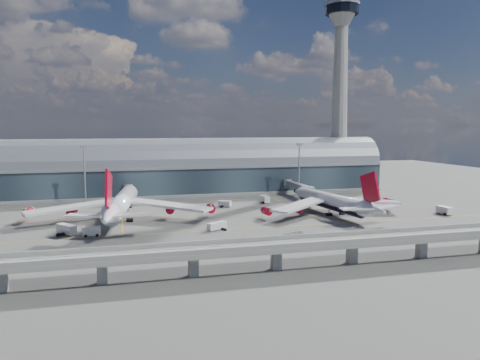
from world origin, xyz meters
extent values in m
plane|color=#474744|center=(0.00, 0.00, 0.00)|extent=(500.00, 500.00, 0.00)
cube|color=gold|center=(0.00, -10.00, 0.01)|extent=(200.00, 0.25, 0.01)
cube|color=gold|center=(0.00, 20.00, 0.01)|extent=(200.00, 0.25, 0.01)
cube|color=gold|center=(0.00, 50.00, 0.01)|extent=(200.00, 0.25, 0.01)
cube|color=gold|center=(-35.00, 30.00, 0.01)|extent=(0.25, 80.00, 0.01)
cube|color=gold|center=(35.00, 30.00, 0.01)|extent=(0.25, 80.00, 0.01)
cube|color=#202C36|center=(0.00, 78.00, 7.00)|extent=(200.00, 28.00, 14.00)
cylinder|color=slate|center=(0.00, 78.00, 14.00)|extent=(200.00, 28.00, 28.00)
cube|color=gray|center=(0.00, 64.00, 14.00)|extent=(200.00, 1.00, 1.20)
cube|color=gray|center=(0.00, 78.00, 0.60)|extent=(200.00, 30.00, 1.20)
cube|color=gray|center=(85.00, 83.00, 4.00)|extent=(18.00, 18.00, 8.00)
cone|color=gray|center=(85.00, 83.00, 45.00)|extent=(10.00, 10.00, 90.00)
cone|color=gray|center=(85.00, 83.00, 92.00)|extent=(16.00, 16.00, 8.00)
cylinder|color=black|center=(85.00, 83.00, 97.00)|extent=(18.00, 18.00, 5.00)
cylinder|color=slate|center=(85.00, 83.00, 100.00)|extent=(19.00, 19.00, 1.50)
cylinder|color=gray|center=(85.00, 83.00, 101.50)|extent=(2.40, 2.40, 3.00)
cube|color=gray|center=(0.00, -55.00, 5.50)|extent=(220.00, 8.50, 1.20)
cube|color=gray|center=(0.00, -59.00, 6.60)|extent=(220.00, 0.40, 1.20)
cube|color=gray|center=(0.00, -51.00, 6.60)|extent=(220.00, 0.40, 1.20)
cube|color=gray|center=(0.00, -56.50, 6.15)|extent=(220.00, 0.12, 0.12)
cube|color=gray|center=(0.00, -53.50, 6.15)|extent=(220.00, 0.12, 0.12)
cube|color=gray|center=(-60.00, -55.00, 2.50)|extent=(2.20, 2.20, 5.00)
cube|color=gray|center=(-40.00, -55.00, 2.50)|extent=(2.20, 2.20, 5.00)
cube|color=gray|center=(-20.00, -55.00, 2.50)|extent=(2.20, 2.20, 5.00)
cube|color=gray|center=(0.00, -55.00, 2.50)|extent=(2.20, 2.20, 5.00)
cube|color=gray|center=(20.00, -55.00, 2.50)|extent=(2.20, 2.20, 5.00)
cube|color=gray|center=(40.00, -55.00, 2.50)|extent=(2.20, 2.20, 5.00)
cylinder|color=gray|center=(-50.00, 55.00, 12.50)|extent=(0.70, 0.70, 25.00)
cube|color=gray|center=(-50.00, 55.00, 25.20)|extent=(3.00, 0.40, 1.00)
cylinder|color=gray|center=(50.00, 55.00, 12.50)|extent=(0.70, 0.70, 25.00)
cube|color=gray|center=(50.00, 55.00, 25.20)|extent=(3.00, 0.40, 1.00)
cylinder|color=white|center=(-35.05, 15.58, 6.25)|extent=(13.57, 53.87, 6.45)
cone|color=white|center=(-31.06, 45.08, 6.25)|extent=(7.48, 8.86, 6.45)
cone|color=white|center=(-39.32, -15.92, 7.06)|extent=(8.02, 12.86, 6.45)
cube|color=#A9071C|center=(-38.91, -12.92, 15.03)|extent=(2.32, 12.05, 13.35)
cube|color=white|center=(-52.05, 15.84, 5.45)|extent=(33.30, 18.84, 2.61)
cube|color=white|center=(-18.59, 11.32, 5.45)|extent=(31.11, 25.53, 2.61)
cylinder|color=#A9071C|center=(-52.40, 17.93, 3.63)|extent=(3.87, 5.43, 3.23)
cylinder|color=#A9071C|center=(-67.27, 19.94, 3.63)|extent=(3.87, 5.43, 3.23)
cylinder|color=#A9071C|center=(-17.70, 13.23, 3.63)|extent=(3.87, 5.43, 3.23)
cylinder|color=#A9071C|center=(-2.83, 11.22, 3.63)|extent=(3.87, 5.43, 3.23)
cylinder|color=gray|center=(-32.52, 34.27, 1.51)|extent=(0.50, 0.50, 3.03)
cylinder|color=gray|center=(-38.79, 12.01, 1.51)|extent=(0.61, 0.61, 3.03)
cylinder|color=gray|center=(-32.40, 11.15, 1.51)|extent=(0.61, 0.61, 3.03)
cylinder|color=black|center=(-38.79, 12.01, 0.55)|extent=(2.40, 1.80, 1.51)
cylinder|color=black|center=(-32.40, 11.15, 0.55)|extent=(2.40, 1.80, 1.51)
cylinder|color=white|center=(43.91, 7.02, 5.40)|extent=(10.87, 44.62, 5.31)
cone|color=white|center=(40.76, 31.72, 5.40)|extent=(6.20, 7.94, 5.31)
cone|color=white|center=(47.29, -19.49, 6.14)|extent=(6.66, 11.58, 5.31)
cube|color=#A9071C|center=(46.94, -16.76, 13.10)|extent=(2.02, 10.95, 12.13)
cube|color=white|center=(29.91, 3.39, 4.67)|extent=(26.79, 21.94, 2.27)
cube|color=white|center=(58.37, 7.02, 4.67)|extent=(28.44, 16.64, 2.27)
cylinder|color=black|center=(43.91, 7.02, 3.94)|extent=(9.50, 40.01, 4.52)
cylinder|color=#A9071C|center=(29.15, 5.14, 3.02)|extent=(3.49, 4.91, 2.93)
cylinder|color=#A9071C|center=(16.50, 3.53, 3.02)|extent=(3.49, 4.91, 2.93)
cylinder|color=#A9071C|center=(58.67, 8.90, 3.02)|extent=(3.49, 4.91, 2.93)
cylinder|color=#A9071C|center=(71.32, 10.52, 3.02)|extent=(3.49, 4.91, 2.93)
cylinder|color=gray|center=(41.94, 22.52, 1.37)|extent=(0.46, 0.46, 2.75)
cylinder|color=gray|center=(41.46, 3.02, 1.37)|extent=(0.55, 0.55, 2.75)
cylinder|color=gray|center=(47.28, 3.76, 1.37)|extent=(0.55, 0.55, 2.75)
cylinder|color=black|center=(41.46, 3.02, 0.50)|extent=(2.17, 1.62, 1.37)
cylinder|color=black|center=(47.28, 3.76, 0.50)|extent=(2.17, 1.62, 1.37)
cube|color=gray|center=(-31.55, 52.00, 5.20)|extent=(3.00, 24.00, 3.00)
cube|color=gray|center=(-31.55, 40.00, 5.20)|extent=(3.60, 3.60, 3.40)
cylinder|color=gray|center=(-31.55, 64.00, 5.20)|extent=(4.40, 4.40, 4.00)
cylinder|color=gray|center=(-31.55, 40.00, 1.70)|extent=(0.50, 0.50, 3.40)
cylinder|color=black|center=(-31.55, 40.00, 0.35)|extent=(1.40, 0.80, 0.80)
cube|color=gray|center=(47.41, 50.00, 5.20)|extent=(3.00, 28.00, 3.00)
cube|color=gray|center=(47.41, 36.00, 5.20)|extent=(3.60, 3.60, 3.40)
cylinder|color=gray|center=(47.41, 64.00, 5.20)|extent=(4.40, 4.40, 4.00)
cylinder|color=gray|center=(47.41, 36.00, 1.70)|extent=(0.50, 0.50, 3.40)
cylinder|color=black|center=(47.41, 36.00, 0.35)|extent=(1.40, 0.80, 0.80)
cube|color=silver|center=(-52.30, -3.84, 1.76)|extent=(6.73, 7.64, 2.86)
cylinder|color=black|center=(-50.79, -1.89, 0.50)|extent=(2.78, 2.47, 0.99)
cylinder|color=black|center=(-53.82, -5.79, 0.50)|extent=(2.78, 2.47, 0.99)
cube|color=silver|center=(-44.50, -8.61, 1.69)|extent=(5.36, 2.59, 2.75)
cylinder|color=black|center=(-42.80, -8.56, 0.48)|extent=(1.03, 2.67, 0.95)
cylinder|color=black|center=(-46.19, -8.66, 0.48)|extent=(1.03, 2.67, 0.95)
cube|color=silver|center=(-4.94, -9.93, 1.43)|extent=(7.28, 5.27, 2.33)
cylinder|color=black|center=(-2.93, -11.04, 0.40)|extent=(1.79, 2.35, 0.81)
cylinder|color=black|center=(-6.95, -8.82, 0.40)|extent=(1.79, 2.35, 0.81)
cube|color=silver|center=(86.10, -5.36, 1.70)|extent=(2.95, 6.56, 2.77)
cylinder|color=black|center=(86.26, -3.32, 0.48)|extent=(2.73, 1.17, 0.96)
cylinder|color=black|center=(85.93, -7.39, 0.48)|extent=(2.73, 1.17, 0.96)
cube|color=silver|center=(26.98, 38.10, 1.76)|extent=(3.21, 5.77, 2.86)
cylinder|color=black|center=(27.20, 39.85, 0.49)|extent=(2.85, 1.33, 0.99)
cylinder|color=black|center=(26.75, 36.36, 0.49)|extent=(2.85, 1.33, 0.99)
cube|color=silver|center=(7.42, 32.63, 1.44)|extent=(5.54, 4.93, 2.34)
cylinder|color=black|center=(8.79, 33.69, 0.40)|extent=(2.01, 2.27, 0.81)
cylinder|color=black|center=(6.05, 31.58, 0.40)|extent=(2.01, 2.27, 0.81)
cube|color=gray|center=(-34.12, -40.75, 0.23)|extent=(2.49, 1.99, 0.27)
cube|color=#A6A6AB|center=(-34.12, -40.75, 0.95)|extent=(2.12, 1.80, 1.36)
cube|color=gray|center=(-31.84, -40.12, 0.23)|extent=(2.49, 1.99, 0.27)
cube|color=#A6A6AB|center=(-31.84, -40.12, 0.95)|extent=(2.12, 1.80, 1.36)
cube|color=gray|center=(11.99, -27.43, 0.23)|extent=(2.56, 2.20, 0.27)
cube|color=#A6A6AB|center=(11.99, -27.43, 0.95)|extent=(2.20, 1.97, 1.35)
cube|color=gray|center=(14.13, -26.48, 0.23)|extent=(2.56, 2.20, 0.27)
cube|color=#A6A6AB|center=(14.13, -26.48, 0.95)|extent=(2.20, 1.97, 1.35)
cube|color=gray|center=(16.27, -25.53, 0.23)|extent=(2.56, 2.20, 0.27)
cube|color=#A6A6AB|center=(16.27, -25.53, 0.95)|extent=(2.20, 1.97, 1.35)
cube|color=gray|center=(18.41, -24.57, 0.23)|extent=(2.56, 2.20, 0.27)
cube|color=#A6A6AB|center=(18.41, -24.57, 0.95)|extent=(2.20, 1.97, 1.35)
cube|color=gray|center=(47.19, -37.94, 0.25)|extent=(2.57, 1.91, 0.30)
cube|color=#A6A6AB|center=(47.19, -37.94, 1.03)|extent=(2.17, 1.76, 1.48)
cube|color=gray|center=(49.72, -37.55, 0.25)|extent=(2.57, 1.91, 0.30)
cube|color=#A6A6AB|center=(49.72, -37.55, 1.03)|extent=(2.17, 1.76, 1.48)
cube|color=gray|center=(52.25, -37.17, 0.25)|extent=(2.57, 1.91, 0.30)
cube|color=#A6A6AB|center=(52.25, -37.17, 1.03)|extent=(2.17, 1.76, 1.48)
cube|color=gray|center=(54.78, -36.78, 0.25)|extent=(2.57, 1.91, 0.30)
cube|color=#A6A6AB|center=(54.78, -36.78, 1.03)|extent=(2.17, 1.76, 1.48)
camera|label=1|loc=(-36.11, -158.01, 34.23)|focal=35.00mm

